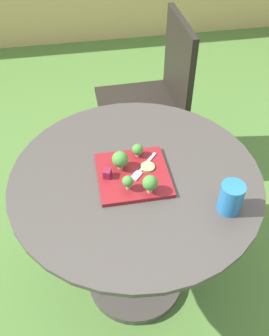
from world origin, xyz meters
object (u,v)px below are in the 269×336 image
object	(u,v)px
salad_plate	(133,175)
drinking_glass	(231,199)
patio_chair	(156,91)
fork	(142,169)

from	to	relation	value
salad_plate	drinking_glass	xyz separation A→B (m)	(0.27, -0.19, 0.04)
patio_chair	drinking_glass	size ratio (longest dim) A/B	8.55
patio_chair	fork	xyz separation A→B (m)	(-0.23, -0.76, 0.20)
salad_plate	fork	size ratio (longest dim) A/B	1.91
salad_plate	fork	bearing A→B (deg)	28.90
patio_chair	salad_plate	size ratio (longest dim) A/B	3.72
patio_chair	drinking_glass	distance (m)	1.00
drinking_glass	fork	world-z (taller)	drinking_glass
salad_plate	drinking_glass	world-z (taller)	drinking_glass
drinking_glass	fork	bearing A→B (deg)	138.73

